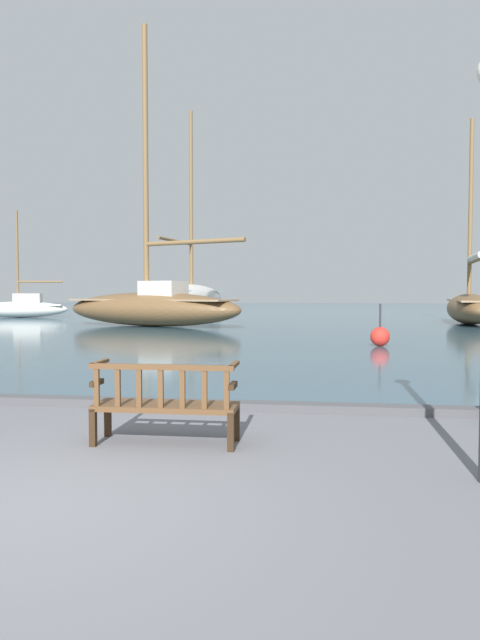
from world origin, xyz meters
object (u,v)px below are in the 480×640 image
object	(u,v)px
park_bench	(165,403)
sailboat_outer_starboard	(21,308)
sailboat_far_starboard	(190,297)
sailboat_mid_starboard	(469,306)
channel_buoy	(380,336)
sailboat_nearest_starboard	(152,305)

from	to	relation	value
park_bench	sailboat_outer_starboard	size ratio (longest dim) A/B	0.23
sailboat_far_starboard	sailboat_mid_starboard	bearing A→B (deg)	-33.23
channel_buoy	sailboat_mid_starboard	bearing A→B (deg)	65.89
sailboat_outer_starboard	channel_buoy	distance (m)	27.03
sailboat_mid_starboard	sailboat_nearest_starboard	bearing A→B (deg)	-165.38
park_bench	channel_buoy	size ratio (longest dim) A/B	1.25
sailboat_mid_starboard	sailboat_far_starboard	bearing A→B (deg)	146.77
sailboat_outer_starboard	sailboat_far_starboard	world-z (taller)	sailboat_far_starboard
park_bench	channel_buoy	world-z (taller)	channel_buoy
sailboat_far_starboard	channel_buoy	size ratio (longest dim) A/B	11.81
sailboat_outer_starboard	sailboat_nearest_starboard	size ratio (longest dim) A/B	0.48
sailboat_mid_starboard	sailboat_nearest_starboard	world-z (taller)	sailboat_nearest_starboard
sailboat_far_starboard	channel_buoy	distance (m)	26.92
sailboat_far_starboard	channel_buoy	world-z (taller)	sailboat_far_starboard
sailboat_nearest_starboard	sailboat_outer_starboard	bearing A→B (deg)	143.82
channel_buoy	sailboat_nearest_starboard	bearing A→B (deg)	137.19
park_bench	sailboat_outer_starboard	world-z (taller)	sailboat_outer_starboard
sailboat_far_starboard	channel_buoy	xyz separation A→B (m)	(11.35, -24.39, -0.94)
sailboat_far_starboard	sailboat_nearest_starboard	world-z (taller)	sailboat_far_starboard
sailboat_mid_starboard	channel_buoy	xyz separation A→B (m)	(-5.87, -13.11, -0.61)
sailboat_far_starboard	channel_buoy	bearing A→B (deg)	-65.05
sailboat_mid_starboard	channel_buoy	distance (m)	14.38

